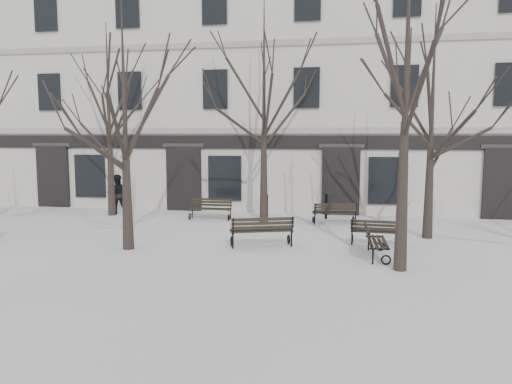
% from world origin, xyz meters
% --- Properties ---
extents(ground, '(100.00, 100.00, 0.00)m').
position_xyz_m(ground, '(0.00, 0.00, 0.00)').
color(ground, white).
rests_on(ground, ground).
extents(building, '(40.40, 10.20, 11.40)m').
position_xyz_m(building, '(0.00, 12.96, 5.52)').
color(building, beige).
rests_on(building, ground).
extents(tree_1, '(5.16, 5.16, 7.37)m').
position_xyz_m(tree_1, '(-2.70, 0.25, 4.60)').
color(tree_1, black).
rests_on(tree_1, ground).
extents(tree_2, '(6.24, 6.24, 8.92)m').
position_xyz_m(tree_2, '(5.13, -0.74, 5.58)').
color(tree_2, black).
rests_on(tree_2, ground).
extents(tree_4, '(5.63, 5.63, 8.04)m').
position_xyz_m(tree_4, '(-6.11, 6.07, 5.02)').
color(tree_4, black).
rests_on(tree_4, ground).
extents(tree_5, '(5.99, 5.99, 8.56)m').
position_xyz_m(tree_5, '(0.55, 5.61, 5.35)').
color(tree_5, black).
rests_on(tree_5, ground).
extents(tree_6, '(5.31, 5.31, 7.58)m').
position_xyz_m(tree_6, '(6.43, 3.53, 4.74)').
color(tree_6, black).
rests_on(tree_6, ground).
extents(bench_1, '(2.01, 1.27, 0.96)m').
position_xyz_m(bench_1, '(1.22, 1.24, 0.52)').
color(bench_1, black).
rests_on(bench_1, ground).
extents(bench_2, '(1.71, 0.72, 0.84)m').
position_xyz_m(bench_2, '(4.74, 2.05, 0.46)').
color(bench_2, black).
rests_on(bench_2, ground).
extents(bench_3, '(1.71, 0.64, 0.86)m').
position_xyz_m(bench_3, '(-1.67, 5.79, 0.47)').
color(bench_3, black).
rests_on(bench_3, ground).
extents(bench_4, '(1.76, 0.98, 0.84)m').
position_xyz_m(bench_4, '(3.32, 5.65, 0.46)').
color(bench_4, black).
rests_on(bench_4, ground).
extents(bench_5, '(0.67, 1.72, 0.86)m').
position_xyz_m(bench_5, '(4.56, 0.53, 0.47)').
color(bench_5, black).
rests_on(bench_5, ground).
extents(bollard_a, '(0.13, 0.13, 1.00)m').
position_xyz_m(bollard_a, '(0.54, 6.46, 0.53)').
color(bollard_a, black).
rests_on(bollard_a, ground).
extents(bollard_b, '(0.13, 0.13, 1.04)m').
position_xyz_m(bollard_b, '(2.94, 6.75, 0.56)').
color(bollard_b, black).
rests_on(bollard_b, ground).
extents(pedestrian_b, '(1.04, 0.97, 1.71)m').
position_xyz_m(pedestrian_b, '(-6.08, 6.51, 0.00)').
color(pedestrian_b, black).
rests_on(pedestrian_b, ground).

